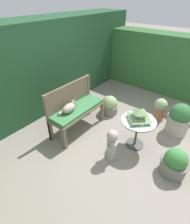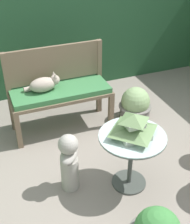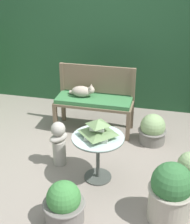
# 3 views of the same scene
# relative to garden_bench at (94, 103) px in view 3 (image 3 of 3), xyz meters

# --- Properties ---
(ground) EXTENTS (30.00, 30.00, 0.00)m
(ground) POSITION_rel_garden_bench_xyz_m (0.16, -0.91, -0.48)
(ground) COLOR gray
(foliage_hedge_back) EXTENTS (6.40, 1.00, 2.05)m
(foliage_hedge_back) POSITION_rel_garden_bench_xyz_m (0.16, 1.48, 0.55)
(foliage_hedge_back) COLOR #234C2D
(foliage_hedge_back) RESTS_ON ground
(garden_bench) EXTENTS (1.22, 0.46, 0.56)m
(garden_bench) POSITION_rel_garden_bench_xyz_m (0.00, 0.00, 0.00)
(garden_bench) COLOR brown
(garden_bench) RESTS_ON ground
(bench_backrest) EXTENTS (1.22, 0.06, 1.02)m
(bench_backrest) POSITION_rel_garden_bench_xyz_m (0.00, 0.21, 0.25)
(bench_backrest) COLOR brown
(bench_backrest) RESTS_ON ground
(cat) EXTENTS (0.43, 0.20, 0.21)m
(cat) POSITION_rel_garden_bench_xyz_m (-0.19, 0.03, 0.17)
(cat) COLOR #A89989
(cat) RESTS_ON garden_bench
(patio_table) EXTENTS (0.64, 0.64, 0.60)m
(patio_table) POSITION_rel_garden_bench_xyz_m (0.34, -1.19, -0.00)
(patio_table) COLOR #424742
(patio_table) RESTS_ON ground
(pagoda_birdhouse) EXTENTS (0.37, 0.37, 0.23)m
(pagoda_birdhouse) POSITION_rel_garden_bench_xyz_m (0.34, -1.19, 0.23)
(pagoda_birdhouse) COLOR #B2BCA8
(pagoda_birdhouse) RESTS_ON patio_table
(garden_bust) EXTENTS (0.28, 0.31, 0.64)m
(garden_bust) POSITION_rel_garden_bench_xyz_m (-0.23, -1.02, -0.14)
(garden_bust) COLOR #A39E93
(garden_bust) RESTS_ON ground
(potted_plant_patio_mid) EXTENTS (0.29, 0.29, 0.55)m
(potted_plant_patio_mid) POSITION_rel_garden_bench_xyz_m (1.43, -1.21, -0.18)
(potted_plant_patio_mid) COLOR #9E664C
(potted_plant_patio_mid) RESTS_ON ground
(potted_plant_hedge_corner) EXTENTS (0.43, 0.43, 0.46)m
(potted_plant_hedge_corner) POSITION_rel_garden_bench_xyz_m (0.95, -0.16, -0.27)
(potted_plant_hedge_corner) COLOR slate
(potted_plant_hedge_corner) RESTS_ON ground
(potted_plant_table_near) EXTENTS (0.45, 0.45, 0.49)m
(potted_plant_table_near) POSITION_rel_garden_bench_xyz_m (0.16, -1.98, -0.25)
(potted_plant_table_near) COLOR slate
(potted_plant_table_near) RESTS_ON ground
(potted_plant_bench_left) EXTENTS (0.48, 0.48, 0.69)m
(potted_plant_bench_left) POSITION_rel_garden_bench_xyz_m (1.23, -1.69, -0.13)
(potted_plant_bench_left) COLOR #ADA393
(potted_plant_bench_left) RESTS_ON ground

